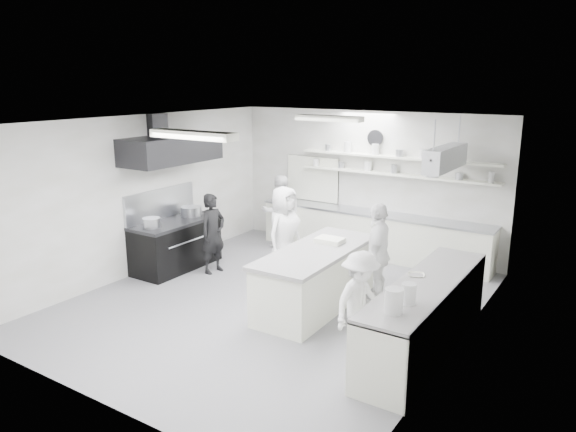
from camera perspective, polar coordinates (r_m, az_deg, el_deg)
The scene contains 27 objects.
floor at distance 9.26m, azimuth -1.48°, elevation -9.05°, with size 6.00×7.00×0.02m, color #939298.
ceiling at distance 8.54m, azimuth -1.61°, elevation 9.94°, with size 6.00×7.00×0.02m, color white.
wall_back at distance 11.76m, azimuth 8.15°, elevation 3.53°, with size 6.00×0.04×3.00m, color silver.
wall_front at distance 6.34m, azimuth -19.84°, elevation -6.41°, with size 6.00×0.04×3.00m, color silver.
wall_left at distance 10.72m, azimuth -14.90°, elevation 2.17°, with size 0.04×7.00×3.00m, color silver.
wall_right at distance 7.56m, azimuth 17.60°, elevation -2.94°, with size 0.04×7.00×3.00m, color silver.
stove at distance 10.96m, azimuth -11.61°, elevation -3.05°, with size 0.80×1.80×0.90m, color black.
exhaust_hood at distance 10.57m, azimuth -12.11°, elevation 6.84°, with size 0.85×2.00×0.50m, color black.
back_counter at distance 11.61m, azimuth 8.69°, elevation -1.90°, with size 5.00×0.60×0.92m, color white.
shelf_lower at distance 11.33m, azimuth 11.13°, elevation 4.29°, with size 4.20×0.26×0.04m, color white.
shelf_upper at distance 11.28m, azimuth 11.21°, elevation 6.04°, with size 4.20×0.26×0.04m, color white.
pass_through_window at distance 12.35m, azimuth 2.61°, elevation 3.92°, with size 1.30×0.04×1.00m, color black.
wall_clock at distance 11.51m, azimuth 9.14°, elevation 8.04°, with size 0.32×0.32×0.05m, color silver.
right_counter at distance 7.82m, azimuth 14.13°, elevation -10.17°, with size 0.74×3.30×0.94m, color white.
pot_rack at distance 9.92m, azimuth 16.15°, elevation 5.85°, with size 0.30×1.60×0.40m, color #A6A9B0.
light_fixture_front at distance 7.14m, azimuth -9.90°, elevation 8.36°, with size 1.30×0.25×0.10m, color white.
light_fixture_rear at distance 10.07m, azimuth 4.28°, elevation 10.14°, with size 1.30×0.25×0.10m, color white.
prep_island at distance 8.95m, azimuth 2.95°, elevation -6.63°, with size 0.94×2.52×0.93m, color white.
stove_pot at distance 11.14m, azimuth -10.08°, elevation 0.38°, with size 0.41×0.41×0.24m, color #A6A9B0.
cook_stove at distance 10.51m, azimuth -7.84°, elevation -1.82°, with size 0.56×0.37×1.54m, color black.
cook_back at distance 12.00m, azimuth -0.91°, elevation 0.48°, with size 0.78×0.61×1.61m, color white.
cook_island_left at distance 10.08m, azimuth -0.41°, elevation -1.77°, with size 0.85×0.56×1.75m, color white.
cook_island_right at distance 9.07m, azimuth 9.37°, elevation -3.90°, with size 1.00×0.42×1.71m, color white.
cook_right at distance 7.53m, azimuth 7.52°, elevation -8.85°, with size 0.91×0.52×1.41m, color white.
bowl_island_a at distance 9.44m, azimuth 4.52°, elevation -2.37°, with size 0.24×0.24×0.06m, color #A6A9B0.
bowl_island_b at distance 9.16m, azimuth 4.38°, elevation -2.87°, with size 0.22×0.22×0.07m, color white.
bowl_right at distance 7.85m, azimuth 13.24°, elevation -6.10°, with size 0.24×0.24×0.06m, color white.
Camera 1 is at (4.82, -7.02, 3.63)m, focal length 34.05 mm.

